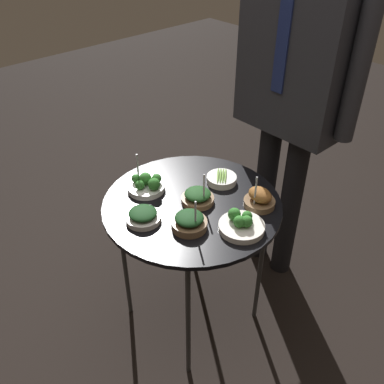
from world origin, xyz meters
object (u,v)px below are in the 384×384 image
(bowl_spinach_front_center, at_px, (198,197))
(bowl_broccoli_back_right, at_px, (147,185))
(bowl_asparagus_near_rim, at_px, (222,179))
(bowl_broccoli_mid_right, at_px, (241,224))
(bowl_roast_front_left, at_px, (260,199))
(bowl_spinach_front_right, at_px, (143,216))
(serving_cart, at_px, (192,211))
(bowl_spinach_far_rim, at_px, (189,222))
(waiter_figure, at_px, (295,77))

(bowl_spinach_front_center, xyz_separation_m, bowl_broccoli_back_right, (-0.20, -0.10, 0.00))
(bowl_asparagus_near_rim, height_order, bowl_broccoli_mid_right, bowl_broccoli_mid_right)
(bowl_roast_front_left, bearing_deg, bowl_spinach_front_right, -120.54)
(serving_cart, bearing_deg, bowl_roast_front_left, 43.22)
(bowl_spinach_far_rim, height_order, bowl_broccoli_back_right, bowl_broccoli_back_right)
(bowl_spinach_far_rim, bearing_deg, bowl_roast_front_left, 73.74)
(bowl_roast_front_left, bearing_deg, bowl_asparagus_near_rim, 178.15)
(serving_cart, xyz_separation_m, bowl_asparagus_near_rim, (-0.02, 0.19, 0.06))
(bowl_broccoli_back_right, xyz_separation_m, bowl_broccoli_mid_right, (0.43, 0.10, -0.00))
(bowl_broccoli_mid_right, height_order, bowl_roast_front_left, bowl_roast_front_left)
(bowl_broccoli_back_right, height_order, bowl_asparagus_near_rim, bowl_broccoli_back_right)
(bowl_spinach_far_rim, distance_m, bowl_asparagus_near_rim, 0.32)
(bowl_asparagus_near_rim, bearing_deg, bowl_roast_front_left, -1.85)
(bowl_broccoli_mid_right, distance_m, bowl_roast_front_left, 0.16)
(bowl_spinach_front_center, bearing_deg, bowl_asparagus_near_rim, 101.22)
(bowl_broccoli_back_right, height_order, bowl_roast_front_left, bowl_broccoli_back_right)
(serving_cart, xyz_separation_m, bowl_broccoli_mid_right, (0.24, 0.02, 0.07))
(serving_cart, bearing_deg, bowl_spinach_front_right, -100.42)
(serving_cart, distance_m, bowl_broccoli_mid_right, 0.25)
(bowl_spinach_front_center, xyz_separation_m, bowl_roast_front_left, (0.18, 0.16, 0.01))
(bowl_asparagus_near_rim, relative_size, waiter_figure, 0.08)
(bowl_spinach_far_rim, bearing_deg, bowl_asparagus_near_rim, 113.37)
(bowl_roast_front_left, relative_size, waiter_figure, 0.09)
(bowl_spinach_front_center, height_order, bowl_broccoli_mid_right, bowl_spinach_front_center)
(serving_cart, distance_m, bowl_broccoli_back_right, 0.21)
(bowl_spinach_far_rim, xyz_separation_m, bowl_broccoli_mid_right, (0.13, 0.13, -0.00))
(serving_cart, relative_size, bowl_spinach_front_right, 5.38)
(bowl_spinach_front_center, xyz_separation_m, bowl_broccoli_mid_right, (0.23, 0.00, -0.00))
(bowl_broccoli_back_right, distance_m, bowl_broccoli_mid_right, 0.44)
(bowl_spinach_front_center, height_order, bowl_roast_front_left, bowl_roast_front_left)
(bowl_broccoli_mid_right, bearing_deg, bowl_spinach_front_right, -139.93)
(bowl_broccoli_back_right, xyz_separation_m, bowl_spinach_front_right, (0.15, -0.13, -0.01))
(bowl_asparagus_near_rim, height_order, bowl_roast_front_left, bowl_roast_front_left)
(bowl_broccoli_back_right, bearing_deg, bowl_broccoli_mid_right, 13.83)
(bowl_roast_front_left, bearing_deg, bowl_spinach_far_rim, -106.26)
(serving_cart, relative_size, bowl_spinach_far_rim, 5.02)
(bowl_broccoli_mid_right, bearing_deg, bowl_roast_front_left, 107.07)
(bowl_spinach_front_right, distance_m, bowl_roast_front_left, 0.45)
(bowl_broccoli_mid_right, relative_size, waiter_figure, 0.10)
(waiter_figure, bearing_deg, bowl_spinach_front_center, -89.84)
(bowl_spinach_front_center, height_order, bowl_spinach_front_right, bowl_spinach_front_center)
(bowl_spinach_front_center, relative_size, bowl_roast_front_left, 0.97)
(serving_cart, distance_m, bowl_spinach_far_rim, 0.17)
(serving_cart, bearing_deg, waiter_figure, 88.93)
(bowl_spinach_front_center, relative_size, bowl_asparagus_near_rim, 1.16)
(bowl_broccoli_back_right, height_order, bowl_broccoli_mid_right, bowl_broccoli_back_right)
(bowl_spinach_front_center, relative_size, waiter_figure, 0.09)
(waiter_figure, bearing_deg, bowl_spinach_front_right, -93.62)
(bowl_roast_front_left, bearing_deg, waiter_figure, 115.08)
(bowl_roast_front_left, bearing_deg, serving_cart, -136.78)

